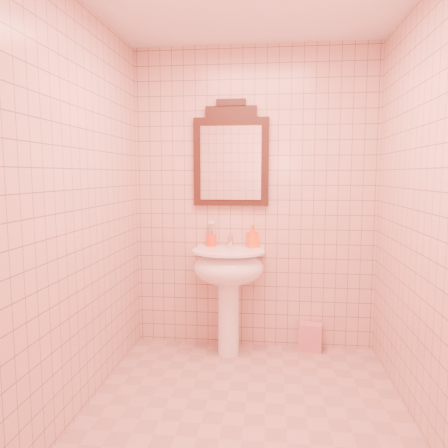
# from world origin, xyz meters

# --- Properties ---
(floor) EXTENTS (2.20, 2.20, 0.00)m
(floor) POSITION_xyz_m (0.00, 0.00, 0.00)
(floor) COLOR tan
(floor) RESTS_ON ground
(back_wall) EXTENTS (2.00, 0.02, 2.50)m
(back_wall) POSITION_xyz_m (0.00, 1.10, 1.25)
(back_wall) COLOR #CFA591
(back_wall) RESTS_ON floor
(pedestal_sink) EXTENTS (0.58, 0.58, 0.86)m
(pedestal_sink) POSITION_xyz_m (-0.19, 0.87, 0.66)
(pedestal_sink) COLOR white
(pedestal_sink) RESTS_ON floor
(faucet) EXTENTS (0.04, 0.16, 0.11)m
(faucet) POSITION_xyz_m (-0.19, 1.01, 0.92)
(faucet) COLOR white
(faucet) RESTS_ON pedestal_sink
(mirror) EXTENTS (0.62, 0.06, 0.86)m
(mirror) POSITION_xyz_m (-0.19, 1.07, 1.60)
(mirror) COLOR black
(mirror) RESTS_ON back_wall
(toothbrush_cup) EXTENTS (0.08, 0.08, 0.19)m
(toothbrush_cup) POSITION_xyz_m (-0.35, 1.04, 0.92)
(toothbrush_cup) COLOR #F83B14
(toothbrush_cup) RESTS_ON pedestal_sink
(soap_dispenser) EXTENTS (0.11, 0.11, 0.19)m
(soap_dispenser) POSITION_xyz_m (-0.00, 1.02, 0.96)
(soap_dispenser) COLOR #FF5815
(soap_dispenser) RESTS_ON pedestal_sink
(towel) EXTENTS (0.20, 0.15, 0.23)m
(towel) POSITION_xyz_m (0.48, 1.03, 0.11)
(towel) COLOR #CF7984
(towel) RESTS_ON floor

